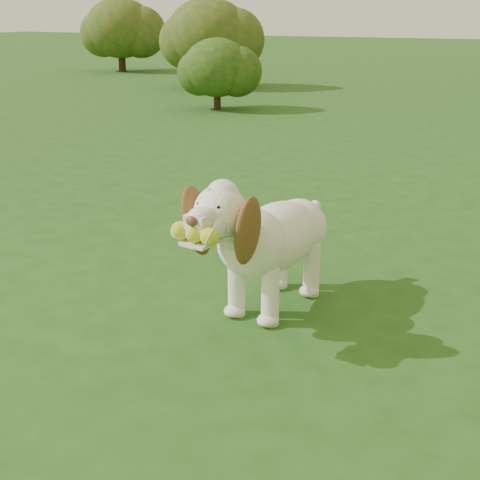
% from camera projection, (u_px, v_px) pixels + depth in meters
% --- Properties ---
extents(ground, '(80.00, 80.00, 0.00)m').
position_uv_depth(ground, '(305.00, 295.00, 3.88)').
color(ground, '#204915').
rests_on(ground, ground).
extents(dog, '(0.51, 1.26, 0.82)m').
position_uv_depth(dog, '(266.00, 235.00, 3.53)').
color(dog, white).
rests_on(dog, ground).
extents(shrub_a, '(1.12, 1.12, 1.16)m').
position_uv_depth(shrub_a, '(217.00, 68.00, 10.98)').
color(shrub_a, '#382314').
rests_on(shrub_a, ground).
extents(shrub_e, '(1.79, 1.79, 1.85)m').
position_uv_depth(shrub_e, '(209.00, 35.00, 14.11)').
color(shrub_e, '#382314').
rests_on(shrub_e, ground).
extents(shrub_g, '(1.86, 1.86, 1.93)m').
position_uv_depth(shrub_g, '(120.00, 28.00, 17.97)').
color(shrub_g, '#382314').
rests_on(shrub_g, ground).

